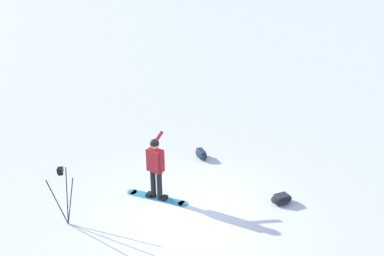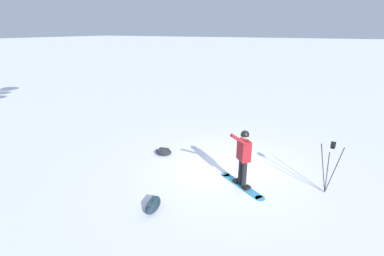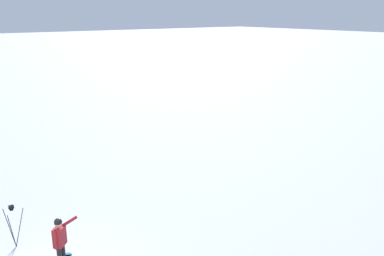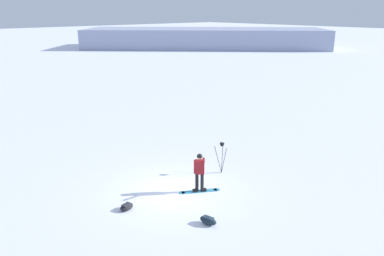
{
  "view_description": "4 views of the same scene",
  "coord_description": "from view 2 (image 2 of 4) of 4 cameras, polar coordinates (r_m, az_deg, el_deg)",
  "views": [
    {
      "loc": [
        -1.1,
        -7.57,
        5.32
      ],
      "look_at": [
        0.35,
        1.45,
        1.65
      ],
      "focal_mm": 34.22,
      "sensor_mm": 36.0,
      "label": 1
    },
    {
      "loc": [
        -2.76,
        7.67,
        4.27
      ],
      "look_at": [
        0.47,
        1.58,
        1.84
      ],
      "focal_mm": 26.29,
      "sensor_mm": 36.0,
      "label": 2
    },
    {
      "loc": [
        10.07,
        -2.55,
        7.45
      ],
      "look_at": [
        2.16,
        3.44,
        4.61
      ],
      "focal_mm": 38.09,
      "sensor_mm": 36.0,
      "label": 3
    },
    {
      "loc": [
        9.71,
        11.8,
        7.43
      ],
      "look_at": [
        1.64,
        2.87,
        3.77
      ],
      "focal_mm": 36.93,
      "sensor_mm": 36.0,
      "label": 4
    }
  ],
  "objects": [
    {
      "name": "gear_bag_large",
      "position": [
        7.29,
        -7.91,
        -15.19
      ],
      "size": [
        0.43,
        0.72,
        0.29
      ],
      "color": "#192833",
      "rests_on": "ground_plane"
    },
    {
      "name": "snowboarder",
      "position": [
        7.91,
        10.4,
        -5.02
      ],
      "size": [
        0.51,
        0.75,
        1.73
      ],
      "color": "black",
      "rests_on": "ground_plane"
    },
    {
      "name": "snowboard",
      "position": [
        8.38,
        10.01,
        -11.36
      ],
      "size": [
        1.56,
        1.04,
        0.1
      ],
      "color": "teal",
      "rests_on": "ground_plane"
    },
    {
      "name": "camera_tripod",
      "position": [
        8.35,
        26.31,
        -5.4
      ],
      "size": [
        0.6,
        0.58,
        1.49
      ],
      "color": "#262628",
      "rests_on": "ground_plane"
    },
    {
      "name": "ground_plane",
      "position": [
        9.2,
        7.27,
        -8.41
      ],
      "size": [
        300.0,
        300.0,
        0.0
      ],
      "primitive_type": "plane",
      "color": "white"
    },
    {
      "name": "gear_bag_small",
      "position": [
        10.15,
        -5.78,
        -4.81
      ],
      "size": [
        0.66,
        0.52,
        0.24
      ],
      "color": "black",
      "rests_on": "ground_plane"
    }
  ]
}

